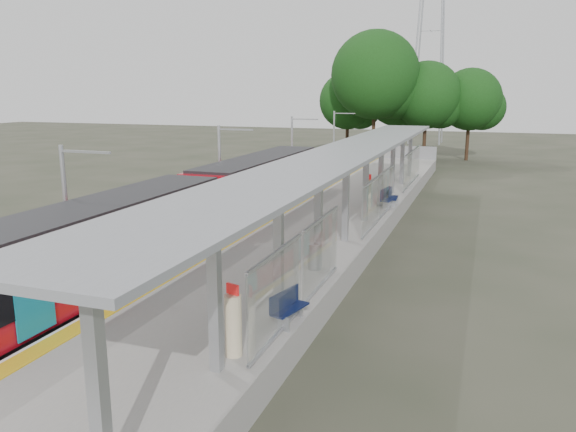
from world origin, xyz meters
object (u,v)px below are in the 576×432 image
at_px(bench_far, 387,197).
at_px(info_pillar_near, 233,325).
at_px(bench_near, 288,306).
at_px(bench_mid, 392,196).
at_px(train, 200,209).
at_px(litter_bin, 315,257).
at_px(info_pillar_far, 367,195).

xyz_separation_m(bench_far, info_pillar_near, (-0.44, -18.70, 0.21)).
xyz_separation_m(bench_near, bench_mid, (-0.00, 17.27, 0.02)).
bearing_deg(bench_far, train, -123.03).
distance_m(bench_far, litter_bin, 11.67).
relative_size(bench_mid, info_pillar_near, 0.79).
bearing_deg(litter_bin, train, 151.13).
relative_size(bench_far, info_pillar_near, 0.91).
relative_size(bench_near, bench_far, 0.85).
bearing_deg(bench_near, info_pillar_near, -89.83).
bearing_deg(info_pillar_near, train, 139.92).
height_order(train, info_pillar_far, train).
bearing_deg(bench_near, litter_bin, 112.42).
xyz_separation_m(bench_far, info_pillar_far, (-0.91, -0.97, 0.26)).
xyz_separation_m(bench_mid, info_pillar_near, (-0.56, -19.51, 0.28)).
relative_size(train, litter_bin, 29.64).
height_order(bench_far, info_pillar_near, info_pillar_near).
bearing_deg(train, info_pillar_near, -58.22).
bearing_deg(info_pillar_near, bench_far, 106.81).
distance_m(bench_mid, info_pillar_far, 2.10).
height_order(bench_mid, litter_bin, bench_mid).
relative_size(bench_near, bench_mid, 0.99).
xyz_separation_m(train, bench_near, (7.12, -8.34, -0.57)).
bearing_deg(bench_near, bench_mid, 104.23).
bearing_deg(info_pillar_far, info_pillar_near, -88.37).
relative_size(bench_near, info_pillar_far, 0.73).
bearing_deg(bench_far, info_pillar_near, -83.62).
height_order(train, bench_far, train).
height_order(train, bench_mid, train).
height_order(info_pillar_near, litter_bin, info_pillar_near).
distance_m(train, bench_mid, 11.43).
relative_size(bench_mid, litter_bin, 1.52).
relative_size(info_pillar_near, info_pillar_far, 0.93).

